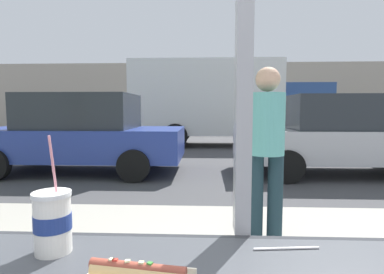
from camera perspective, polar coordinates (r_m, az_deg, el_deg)
The scene contains 10 objects.
ground_plane at distance 9.02m, azimuth 3.28°, elevation -3.84°, with size 60.00×60.00×0.00m, color #424244.
sidewalk_strip at distance 2.84m, azimuth 5.05°, elevation -22.73°, with size 16.00×2.80×0.15m, color #9E998E.
building_facade_far at distance 19.76m, azimuth 2.92°, elevation 7.22°, with size 28.00×1.20×4.26m, color #A89E8E.
soda_cup_right at distance 0.97m, azimuth -24.38°, elevation -13.99°, with size 0.10×0.10×0.33m.
hotdog_tray_far at distance 0.78m, azimuth -10.09°, elevation -23.69°, with size 0.27×0.13×0.05m.
loose_straw at distance 0.97m, azimuth 17.06°, elevation -19.09°, with size 0.01×0.01×0.19m, color white.
parked_car_blue at distance 7.30m, azimuth -19.74°, elevation 0.69°, with size 4.48×2.07×1.74m.
parked_car_silver at distance 7.39m, azimuth 26.46°, elevation 0.39°, with size 4.64×1.97×1.71m.
box_truck at distance 12.05m, azimuth 5.70°, elevation 6.63°, with size 7.34×2.44×3.21m.
pedestrian at distance 2.88m, azimuth 13.60°, elevation -1.35°, with size 0.32×0.32×1.63m.
Camera 1 is at (-0.12, -0.91, 1.40)m, focal length 28.83 mm.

